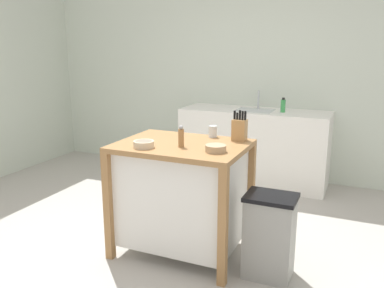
{
  "coord_description": "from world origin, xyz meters",
  "views": [
    {
      "loc": [
        1.41,
        -2.59,
        1.66
      ],
      "look_at": [
        0.1,
        0.39,
        0.86
      ],
      "focal_mm": 37.94,
      "sensor_mm": 36.0,
      "label": 1
    }
  ],
  "objects_px": {
    "kitchen_island": "(182,192)",
    "bowl_ceramic_wide": "(144,144)",
    "knife_block": "(240,129)",
    "sink_faucet": "(258,99)",
    "bottle_hand_soap": "(283,106)",
    "bowl_ceramic_small": "(216,148)",
    "drinking_cup": "(213,131)",
    "trash_bin": "(269,236)",
    "pepper_grinder": "(181,137)"
  },
  "relations": [
    {
      "from": "kitchen_island",
      "to": "bowl_ceramic_small",
      "type": "relative_size",
      "value": 6.57
    },
    {
      "from": "kitchen_island",
      "to": "drinking_cup",
      "type": "height_order",
      "value": "drinking_cup"
    },
    {
      "from": "kitchen_island",
      "to": "knife_block",
      "type": "xyz_separation_m",
      "value": [
        0.38,
        0.28,
        0.5
      ]
    },
    {
      "from": "bowl_ceramic_wide",
      "to": "bottle_hand_soap",
      "type": "height_order",
      "value": "bottle_hand_soap"
    },
    {
      "from": "bowl_ceramic_wide",
      "to": "bottle_hand_soap",
      "type": "distance_m",
      "value": 2.21
    },
    {
      "from": "drinking_cup",
      "to": "sink_faucet",
      "type": "height_order",
      "value": "sink_faucet"
    },
    {
      "from": "knife_block",
      "to": "pepper_grinder",
      "type": "distance_m",
      "value": 0.51
    },
    {
      "from": "kitchen_island",
      "to": "bottle_hand_soap",
      "type": "height_order",
      "value": "bottle_hand_soap"
    },
    {
      "from": "pepper_grinder",
      "to": "trash_bin",
      "type": "bearing_deg",
      "value": 0.29
    },
    {
      "from": "knife_block",
      "to": "bowl_ceramic_wide",
      "type": "xyz_separation_m",
      "value": [
        -0.59,
        -0.51,
        -0.07
      ]
    },
    {
      "from": "trash_bin",
      "to": "sink_faucet",
      "type": "relative_size",
      "value": 2.86
    },
    {
      "from": "kitchen_island",
      "to": "pepper_grinder",
      "type": "bearing_deg",
      "value": -67.2
    },
    {
      "from": "kitchen_island",
      "to": "drinking_cup",
      "type": "xyz_separation_m",
      "value": [
        0.14,
        0.31,
        0.45
      ]
    },
    {
      "from": "drinking_cup",
      "to": "pepper_grinder",
      "type": "distance_m",
      "value": 0.42
    },
    {
      "from": "pepper_grinder",
      "to": "trash_bin",
      "type": "xyz_separation_m",
      "value": [
        0.7,
        0.0,
        -0.67
      ]
    },
    {
      "from": "knife_block",
      "to": "drinking_cup",
      "type": "distance_m",
      "value": 0.24
    },
    {
      "from": "bowl_ceramic_wide",
      "to": "trash_bin",
      "type": "distance_m",
      "value": 1.14
    },
    {
      "from": "bowl_ceramic_wide",
      "to": "trash_bin",
      "type": "height_order",
      "value": "bowl_ceramic_wide"
    },
    {
      "from": "trash_bin",
      "to": "bottle_hand_soap",
      "type": "xyz_separation_m",
      "value": [
        -0.33,
        1.99,
        0.66
      ]
    },
    {
      "from": "trash_bin",
      "to": "knife_block",
      "type": "bearing_deg",
      "value": 133.76
    },
    {
      "from": "bowl_ceramic_wide",
      "to": "trash_bin",
      "type": "xyz_separation_m",
      "value": [
        0.95,
        0.13,
        -0.62
      ]
    },
    {
      "from": "bowl_ceramic_small",
      "to": "pepper_grinder",
      "type": "distance_m",
      "value": 0.29
    },
    {
      "from": "drinking_cup",
      "to": "kitchen_island",
      "type": "bearing_deg",
      "value": -114.96
    },
    {
      "from": "pepper_grinder",
      "to": "bowl_ceramic_small",
      "type": "bearing_deg",
      "value": -5.43
    },
    {
      "from": "kitchen_island",
      "to": "bowl_ceramic_wide",
      "type": "bearing_deg",
      "value": -131.39
    },
    {
      "from": "kitchen_island",
      "to": "bowl_ceramic_small",
      "type": "xyz_separation_m",
      "value": [
        0.33,
        -0.13,
        0.43
      ]
    },
    {
      "from": "knife_block",
      "to": "bottle_hand_soap",
      "type": "xyz_separation_m",
      "value": [
        0.03,
        1.61,
        -0.03
      ]
    },
    {
      "from": "kitchen_island",
      "to": "sink_faucet",
      "type": "bearing_deg",
      "value": 87.99
    },
    {
      "from": "bowl_ceramic_wide",
      "to": "bottle_hand_soap",
      "type": "relative_size",
      "value": 0.92
    },
    {
      "from": "knife_block",
      "to": "sink_faucet",
      "type": "height_order",
      "value": "knife_block"
    },
    {
      "from": "bowl_ceramic_wide",
      "to": "knife_block",
      "type": "bearing_deg",
      "value": 41.02
    },
    {
      "from": "pepper_grinder",
      "to": "bottle_hand_soap",
      "type": "height_order",
      "value": "pepper_grinder"
    },
    {
      "from": "knife_block",
      "to": "sink_faucet",
      "type": "relative_size",
      "value": 1.11
    },
    {
      "from": "pepper_grinder",
      "to": "sink_faucet",
      "type": "xyz_separation_m",
      "value": [
        0.03,
        2.16,
        0.02
      ]
    },
    {
      "from": "bowl_ceramic_wide",
      "to": "sink_faucet",
      "type": "xyz_separation_m",
      "value": [
        0.28,
        2.29,
        0.07
      ]
    },
    {
      "from": "kitchen_island",
      "to": "drinking_cup",
      "type": "relative_size",
      "value": 10.53
    },
    {
      "from": "sink_faucet",
      "to": "bottle_hand_soap",
      "type": "relative_size",
      "value": 1.3
    },
    {
      "from": "bowl_ceramic_small",
      "to": "sink_faucet",
      "type": "height_order",
      "value": "sink_faucet"
    },
    {
      "from": "bowl_ceramic_small",
      "to": "sink_faucet",
      "type": "distance_m",
      "value": 2.2
    },
    {
      "from": "drinking_cup",
      "to": "sink_faucet",
      "type": "bearing_deg",
      "value": 92.29
    },
    {
      "from": "kitchen_island",
      "to": "drinking_cup",
      "type": "distance_m",
      "value": 0.56
    },
    {
      "from": "trash_bin",
      "to": "bottle_hand_soap",
      "type": "relative_size",
      "value": 3.71
    },
    {
      "from": "kitchen_island",
      "to": "knife_block",
      "type": "bearing_deg",
      "value": 36.02
    },
    {
      "from": "bowl_ceramic_small",
      "to": "sink_faucet",
      "type": "xyz_separation_m",
      "value": [
        -0.26,
        2.19,
        0.07
      ]
    },
    {
      "from": "bowl_ceramic_wide",
      "to": "bowl_ceramic_small",
      "type": "xyz_separation_m",
      "value": [
        0.54,
        0.1,
        -0.0
      ]
    },
    {
      "from": "kitchen_island",
      "to": "sink_faucet",
      "type": "distance_m",
      "value": 2.12
    },
    {
      "from": "trash_bin",
      "to": "sink_faucet",
      "type": "height_order",
      "value": "sink_faucet"
    },
    {
      "from": "drinking_cup",
      "to": "pepper_grinder",
      "type": "bearing_deg",
      "value": -103.69
    },
    {
      "from": "kitchen_island",
      "to": "trash_bin",
      "type": "height_order",
      "value": "kitchen_island"
    },
    {
      "from": "knife_block",
      "to": "pepper_grinder",
      "type": "xyz_separation_m",
      "value": [
        -0.34,
        -0.38,
        -0.02
      ]
    }
  ]
}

